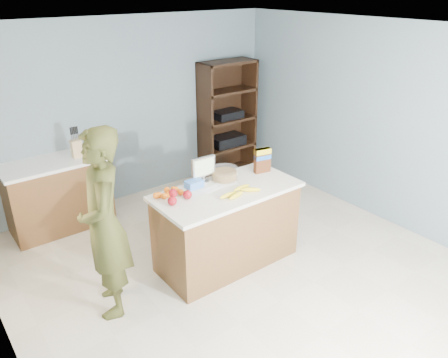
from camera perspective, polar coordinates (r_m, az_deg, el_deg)
floor at (r=4.83m, az=2.58°, el=-12.27°), size 4.50×5.00×0.02m
walls at (r=4.06m, az=3.01°, el=6.76°), size 4.52×5.02×2.51m
counter_peninsula at (r=4.79m, az=0.36°, el=-6.58°), size 1.56×0.76×0.90m
back_cabinet at (r=5.84m, az=-20.82°, el=-1.87°), size 1.24×0.62×0.90m
shelving_unit at (r=6.97m, az=0.19°, el=7.61°), size 0.90×0.40×1.80m
person at (r=4.05m, az=-15.37°, el=-5.78°), size 0.63×0.77×1.81m
knife_block at (r=5.65m, az=-18.70°, el=3.84°), size 0.12×0.10×0.31m
envelopes at (r=4.62m, az=-0.59°, el=-0.96°), size 0.45×0.18×0.00m
bananas at (r=4.45m, az=2.00°, el=-1.69°), size 0.47×0.20×0.05m
apples at (r=4.34m, az=-6.08°, el=-2.25°), size 0.28×0.23×0.09m
oranges at (r=4.45m, az=-7.30°, el=-1.80°), size 0.30×0.19×0.06m
blue_carton at (r=4.59m, az=-3.93°, el=-0.65°), size 0.18×0.13×0.08m
salad_bowl at (r=4.77m, az=0.07°, el=0.63°), size 0.30×0.30×0.13m
tv at (r=4.68m, az=-2.70°, el=1.46°), size 0.28×0.12×0.28m
cereal_box at (r=4.93m, az=5.04°, el=2.68°), size 0.20×0.11×0.28m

